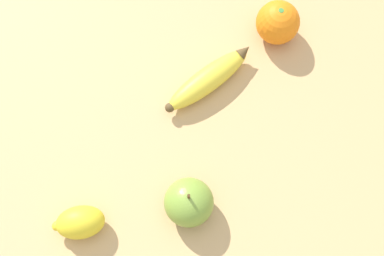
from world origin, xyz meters
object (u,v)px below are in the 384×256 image
object	(u,v)px
banana	(209,79)
apple	(189,202)
lemon	(80,222)
orange	(278,22)

from	to	relation	value
banana	apple	world-z (taller)	apple
apple	lemon	world-z (taller)	apple
banana	lemon	size ratio (longest dim) A/B	2.12
banana	lemon	distance (m)	0.32
orange	lemon	size ratio (longest dim) A/B	0.90
banana	orange	xyz separation A→B (m)	(0.06, -0.15, 0.02)
banana	orange	size ratio (longest dim) A/B	2.35
lemon	banana	bearing A→B (deg)	-57.65
apple	lemon	distance (m)	0.17
apple	orange	bearing A→B (deg)	-44.35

